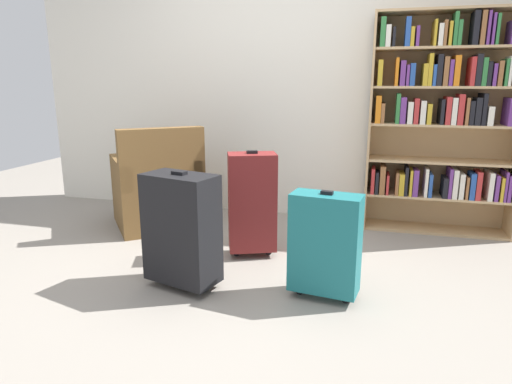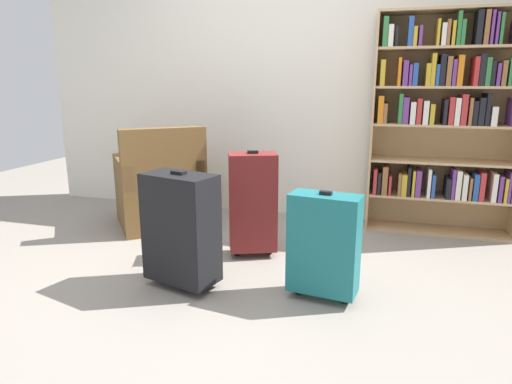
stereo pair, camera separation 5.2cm
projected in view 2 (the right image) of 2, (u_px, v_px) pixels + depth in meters
The scene contains 8 objects.
ground_plane at pixel (224, 289), 2.79m from camera, with size 8.77×8.77×0.00m, color gray.
back_wall at pixel (287, 78), 4.15m from camera, with size 5.01×0.10×2.60m, color silver.
bookshelf at pixel (445, 116), 3.65m from camera, with size 1.19×0.32×1.81m.
armchair at pixel (160, 191), 3.97m from camera, with size 0.98×0.98×0.90m.
mug at pixel (210, 221), 3.98m from camera, with size 0.12×0.08×0.10m.
suitcase_teal at pixel (324, 244), 2.59m from camera, with size 0.43×0.24×0.66m.
suitcase_black at pixel (181, 228), 2.74m from camera, with size 0.50×0.36×0.74m.
suitcase_dark_red at pixel (253, 202), 3.25m from camera, with size 0.40×0.32×0.79m.
Camera 2 is at (0.90, -2.41, 1.26)m, focal length 31.27 mm.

